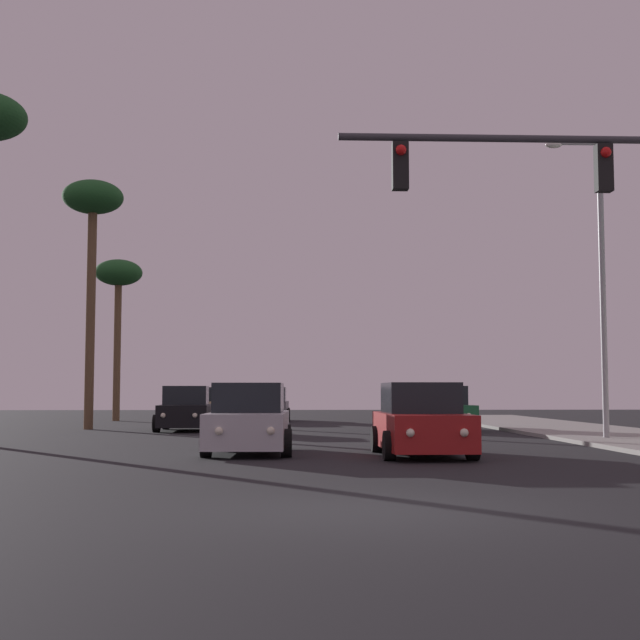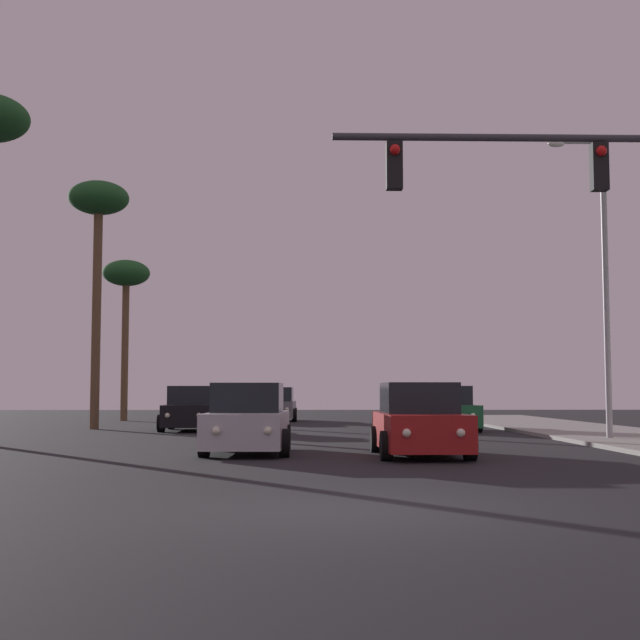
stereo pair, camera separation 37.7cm
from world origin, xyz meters
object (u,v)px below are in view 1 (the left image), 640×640
Objects in this scene: car_green at (442,410)px; car_silver at (249,421)px; car_red at (421,423)px; traffic_light_mast at (628,216)px; palm_tree_far at (118,281)px; car_grey at (269,406)px; car_black at (186,410)px; car_tan at (207,406)px; street_lamp at (598,270)px; palm_tree_mid at (93,213)px.

car_silver is (-6.80, -11.96, 0.00)m from car_green.
car_red is at bearing 167.42° from car_silver.
car_red is 6.68m from traffic_light_mast.
car_green is at bearing -39.28° from palm_tree_far.
car_silver is at bearing 59.34° from car_green.
car_black is at bearing 76.70° from car_grey.
car_green is 0.53× the size of palm_tree_far.
car_tan is 3.11m from car_grey.
car_green is 1.00× the size of car_silver.
traffic_light_mast is 0.87× the size of street_lamp.
car_silver is at bearing 101.21° from car_black.
palm_tree_far is 10.14m from palm_tree_mid.
car_silver is 12.72m from car_black.
traffic_light_mast is 0.79× the size of palm_tree_mid.
street_lamp is at bearing -47.02° from palm_tree_far.
car_green is 0.48× the size of street_lamp.
traffic_light_mast is (7.17, -28.48, 3.99)m from car_grey.
car_green is 1.00× the size of car_black.
street_lamp reaches higher than car_grey.
palm_tree_mid reaches higher than street_lamp.
car_red is 1.00× the size of car_green.
car_black is 0.56× the size of traffic_light_mast.
car_tan is at bearing -49.66° from car_green.
palm_tree_far reaches higher than traffic_light_mast.
palm_tree_mid reaches higher than palm_tree_far.
car_black is (-6.86, 13.44, 0.00)m from car_red.
car_black is at bearing -18.77° from palm_tree_mid.
car_silver is 1.00× the size of car_tan.
car_tan is (-2.99, 23.08, 0.00)m from car_silver.
street_lamp is (13.10, -7.79, 4.36)m from car_black.
palm_tree_mid is at bearing -54.42° from car_red.
palm_tree_mid is at bearing -8.43° from car_green.
car_tan is at bearing 67.91° from palm_tree_mid.
street_lamp reaches higher than car_green.
traffic_light_mast is (7.29, -5.27, 3.99)m from car_silver.
palm_tree_mid is (-6.90, -9.49, 7.80)m from car_grey.
traffic_light_mast is at bearing -62.85° from palm_tree_far.
car_red is at bearing 104.13° from car_tan.
street_lamp reaches higher than car_tan.
car_black is at bearing 149.27° from street_lamp.
car_tan is at bearing 4.61° from car_grey.
car_grey is 14.09m from palm_tree_mid.
car_grey is at bearing -179.50° from car_tan.
car_red is at bearing 101.18° from car_grey.
car_red is 28.06m from palm_tree_far.
car_silver and car_black have the same top height.
car_tan is at bearing -91.12° from car_black.
car_red and car_silver have the same top height.
car_green is at bearing -102.72° from car_red.
car_silver is 0.56× the size of traffic_light_mast.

